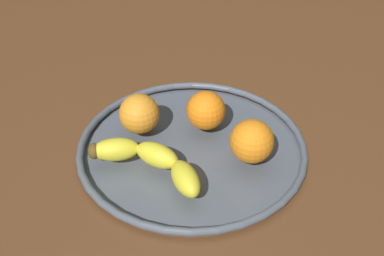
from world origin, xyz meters
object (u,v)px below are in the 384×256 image
at_px(fruit_bowl, 192,147).
at_px(banana, 150,160).
at_px(orange_front_right, 206,110).
at_px(orange_back_left, 139,114).
at_px(orange_front_left, 252,141).

bearing_deg(fruit_bowl, banana, 90.66).
bearing_deg(orange_front_right, banana, 96.73).
distance_m(fruit_bowl, orange_back_left, 0.10).
relative_size(fruit_bowl, banana, 1.88).
xyz_separation_m(orange_front_right, orange_front_left, (-0.11, 0.01, 0.00)).
bearing_deg(fruit_bowl, orange_front_right, -72.25).
relative_size(banana, orange_front_left, 2.93).
distance_m(fruit_bowl, banana, 0.09).
distance_m(fruit_bowl, orange_front_right, 0.07).
xyz_separation_m(orange_back_left, orange_front_right, (-0.07, -0.09, -0.00)).
bearing_deg(banana, orange_front_right, -97.69).
height_order(banana, orange_back_left, orange_back_left).
distance_m(orange_back_left, orange_front_left, 0.19).
bearing_deg(orange_back_left, fruit_bowl, -155.84).
xyz_separation_m(banana, orange_back_left, (0.09, -0.05, 0.02)).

